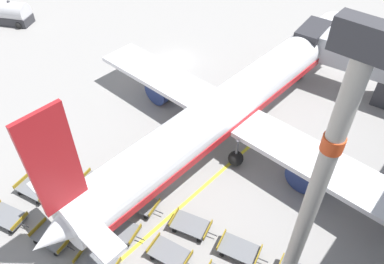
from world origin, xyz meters
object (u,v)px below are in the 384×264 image
Objects in this scene: baggage_dolly_row_mid_a_col_c at (120,229)px; baggage_dolly_row_mid_b_col_e at (239,249)px; baggage_dolly_row_mid_b_col_d at (191,225)px; airplane at (234,103)px; baggage_dolly_row_mid_a_col_a at (35,189)px; baggage_dolly_row_mid_b_col_b at (97,184)px; fuel_tanker_primary at (7,13)px; baggage_dolly_row_mid_a_col_d at (170,254)px; baggage_dolly_row_mid_a_col_b at (76,209)px; baggage_dolly_row_mid_b_col_a at (57,167)px; apron_light_mast at (306,219)px; baggage_dolly_row_near_col_c at (98,262)px; baggage_dolly_row_near_col_a at (7,217)px; baggage_dolly_row_near_col_b at (52,237)px; baggage_dolly_row_mid_b_col_c at (140,203)px.

baggage_dolly_row_mid_a_col_c and baggage_dolly_row_mid_b_col_e have the same top height.
airplane is at bearing 110.87° from baggage_dolly_row_mid_b_col_d.
baggage_dolly_row_mid_b_col_e is at bearing 22.16° from baggage_dolly_row_mid_a_col_a.
baggage_dolly_row_mid_b_col_d is (8.25, 1.99, 0.00)m from baggage_dolly_row_mid_b_col_b.
baggage_dolly_row_mid_a_col_d is (41.04, -11.23, -0.91)m from fuel_tanker_primary.
baggage_dolly_row_mid_a_col_b is at bearing -21.77° from fuel_tanker_primary.
baggage_dolly_row_mid_b_col_e is (16.15, 3.77, 0.00)m from baggage_dolly_row_mid_b_col_a.
apron_light_mast is at bearing 6.60° from baggage_dolly_row_mid_a_col_d.
baggage_dolly_row_near_col_c is at bearing -38.70° from baggage_dolly_row_mid_b_col_b.
apron_light_mast reaches higher than baggage_dolly_row_mid_b_col_d.
fuel_tanker_primary is 2.15× the size of baggage_dolly_row_mid_b_col_a.
baggage_dolly_row_near_col_a and baggage_dolly_row_mid_a_col_d have the same top height.
fuel_tanker_primary is 2.14× the size of baggage_dolly_row_mid_b_col_e.
fuel_tanker_primary is at bearing 167.95° from apron_light_mast.
apron_light_mast is at bearing 3.58° from baggage_dolly_row_mid_b_col_a.
baggage_dolly_row_mid_b_col_a is at bearing 176.17° from baggage_dolly_row_mid_a_col_c.
baggage_dolly_row_mid_b_col_d is 1.00× the size of baggage_dolly_row_mid_b_col_e.
baggage_dolly_row_mid_a_col_d is 12.72m from baggage_dolly_row_mid_b_col_a.
baggage_dolly_row_mid_b_col_e is (7.86, -9.85, -2.97)m from airplane.
baggage_dolly_row_near_col_c is at bearing 12.53° from baggage_dolly_row_near_col_b.
baggage_dolly_row_mid_b_col_e is (12.09, 2.70, 0.00)m from baggage_dolly_row_mid_b_col_b.
airplane is 16.21m from baggage_dolly_row_mid_b_col_a.
baggage_dolly_row_near_col_a and baggage_dolly_row_mid_b_col_a have the same top height.
baggage_dolly_row_mid_a_col_b is (3.36, 3.78, 0.00)m from baggage_dolly_row_near_col_a.
baggage_dolly_row_mid_b_col_b is 4.08m from baggage_dolly_row_mid_b_col_c.
baggage_dolly_row_mid_a_col_d and baggage_dolly_row_mid_b_col_a have the same top height.
baggage_dolly_row_near_col_b is 1.00× the size of baggage_dolly_row_mid_b_col_a.
apron_light_mast is (7.52, 0.87, 10.39)m from baggage_dolly_row_mid_a_col_d.
apron_light_mast is (12.20, -0.72, 10.39)m from baggage_dolly_row_mid_b_col_c.
baggage_dolly_row_mid_b_col_b is at bearing 67.55° from baggage_dolly_row_near_col_a.
fuel_tanker_primary is 2.14× the size of baggage_dolly_row_near_col_b.
airplane is 12.95m from baggage_dolly_row_mid_b_col_e.
baggage_dolly_row_mid_a_col_c is at bearing -76.98° from baggage_dolly_row_mid_b_col_c.
baggage_dolly_row_mid_a_col_d is at bearing 13.99° from baggage_dolly_row_mid_a_col_b.
baggage_dolly_row_mid_b_col_d is 0.18× the size of apron_light_mast.
baggage_dolly_row_near_col_c is at bearing -19.01° from baggage_dolly_row_mid_b_col_a.
fuel_tanker_primary is 42.56m from baggage_dolly_row_mid_a_col_d.
baggage_dolly_row_mid_a_col_d is 0.18× the size of apron_light_mast.
baggage_dolly_row_mid_b_col_c is at bearing 176.64° from apron_light_mast.
baggage_dolly_row_near_col_a is 5.06m from baggage_dolly_row_mid_a_col_b.
baggage_dolly_row_mid_b_col_c is (3.97, 0.92, 0.00)m from baggage_dolly_row_mid_b_col_b.
baggage_dolly_row_near_col_c and baggage_dolly_row_mid_b_col_a have the same top height.
baggage_dolly_row_mid_a_col_c is 1.00× the size of baggage_dolly_row_mid_b_col_b.
fuel_tanker_primary is 2.15× the size of baggage_dolly_row_mid_a_col_d.
baggage_dolly_row_mid_a_col_a is 4.22m from baggage_dolly_row_mid_a_col_b.
baggage_dolly_row_near_col_b is at bearing -37.16° from baggage_dolly_row_mid_b_col_a.
airplane is 11.11× the size of baggage_dolly_row_mid_b_col_e.
baggage_dolly_row_mid_a_col_b is 8.86m from baggage_dolly_row_mid_b_col_d.
baggage_dolly_row_mid_a_col_b is 8.19m from baggage_dolly_row_mid_a_col_d.
baggage_dolly_row_near_col_a is at bearing -75.37° from baggage_dolly_row_mid_b_col_a.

